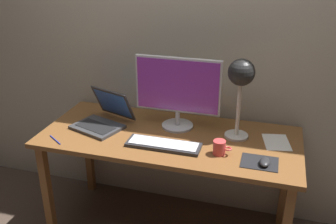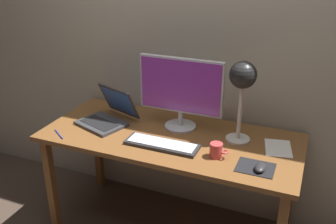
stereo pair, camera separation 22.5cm
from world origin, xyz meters
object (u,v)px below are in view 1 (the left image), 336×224
object	(u,v)px
keyboard_main	(164,145)
laptop	(105,116)
monitor	(178,89)
pen	(55,140)
desk_lamp	(241,79)
mouse	(265,162)
coffee_mug	(220,148)

from	to	relation	value
keyboard_main	laptop	distance (m)	0.49
monitor	pen	bearing A→B (deg)	-149.56
monitor	laptop	xyz separation A→B (m)	(-0.47, -0.10, -0.20)
laptop	pen	world-z (taller)	laptop
desk_lamp	mouse	size ratio (longest dim) A/B	5.16
keyboard_main	desk_lamp	world-z (taller)	desk_lamp
laptop	monitor	bearing A→B (deg)	11.87
keyboard_main	pen	bearing A→B (deg)	-170.30
mouse	coffee_mug	distance (m)	0.26
pen	mouse	bearing A→B (deg)	2.98
keyboard_main	desk_lamp	distance (m)	0.59
coffee_mug	mouse	bearing A→B (deg)	-11.21
laptop	desk_lamp	bearing A→B (deg)	4.24
keyboard_main	mouse	distance (m)	0.58
monitor	coffee_mug	distance (m)	0.48
keyboard_main	laptop	xyz separation A→B (m)	(-0.46, 0.18, 0.05)
laptop	desk_lamp	world-z (taller)	desk_lamp
coffee_mug	keyboard_main	bearing A→B (deg)	-179.55
desk_lamp	mouse	bearing A→B (deg)	-57.43
keyboard_main	laptop	world-z (taller)	laptop
laptop	coffee_mug	distance (m)	0.81
coffee_mug	monitor	bearing A→B (deg)	139.21
monitor	keyboard_main	size ratio (longest dim) A/B	1.24
monitor	keyboard_main	xyz separation A→B (m)	(-0.01, -0.28, -0.25)
desk_lamp	coffee_mug	world-z (taller)	desk_lamp
monitor	keyboard_main	distance (m)	0.37
keyboard_main	pen	xyz separation A→B (m)	(-0.65, -0.11, -0.01)
laptop	keyboard_main	bearing A→B (deg)	-21.63
laptop	pen	bearing A→B (deg)	-124.12
laptop	coffee_mug	world-z (taller)	laptop
monitor	coffee_mug	xyz separation A→B (m)	(0.32, -0.28, -0.22)
keyboard_main	pen	distance (m)	0.66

